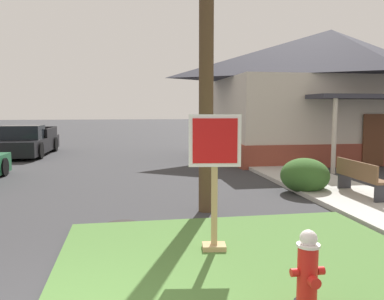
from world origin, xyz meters
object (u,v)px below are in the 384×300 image
object	(u,v)px
street_bench	(360,176)
utility_pole	(207,1)
manhole_cover	(122,225)
pickup_truck_black	(26,143)
fire_hydrant	(308,272)
stop_sign	(215,184)

from	to	relation	value
street_bench	utility_pole	distance (m)	5.62
manhole_cover	pickup_truck_black	bearing A→B (deg)	110.49
fire_hydrant	pickup_truck_black	distance (m)	17.49
manhole_cover	street_bench	distance (m)	5.99
stop_sign	pickup_truck_black	distance (m)	15.48
manhole_cover	pickup_truck_black	xyz separation A→B (m)	(-4.64, 12.42, 0.61)
pickup_truck_black	street_bench	distance (m)	15.32
fire_hydrant	utility_pole	world-z (taller)	utility_pole
fire_hydrant	stop_sign	xyz separation A→B (m)	(-0.59, 1.94, 0.62)
pickup_truck_black	utility_pole	bearing A→B (deg)	-60.98
street_bench	pickup_truck_black	bearing A→B (deg)	133.11
manhole_cover	stop_sign	bearing A→B (deg)	-51.75
utility_pole	pickup_truck_black	bearing A→B (deg)	119.02
fire_hydrant	pickup_truck_black	bearing A→B (deg)	112.38
stop_sign	fire_hydrant	bearing A→B (deg)	-72.99
utility_pole	street_bench	bearing A→B (deg)	6.61
stop_sign	manhole_cover	world-z (taller)	stop_sign
stop_sign	utility_pole	size ratio (longest dim) A/B	0.24
pickup_truck_black	manhole_cover	bearing A→B (deg)	-69.51
manhole_cover	utility_pole	size ratio (longest dim) A/B	0.08
stop_sign	manhole_cover	size ratio (longest dim) A/B	3.00
stop_sign	street_bench	distance (m)	5.38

